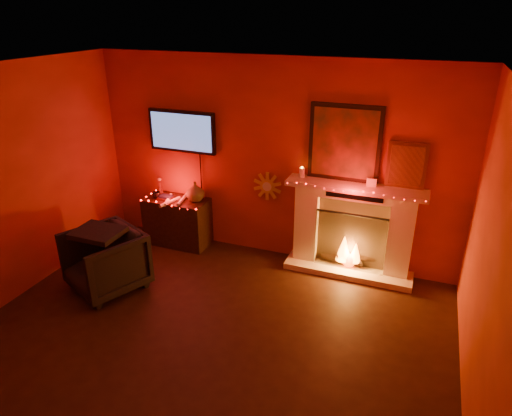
{
  "coord_description": "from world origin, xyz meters",
  "views": [
    {
      "loc": [
        1.87,
        -2.97,
        3.22
      ],
      "look_at": [
        0.08,
        1.7,
        1.02
      ],
      "focal_mm": 32.0,
      "sensor_mm": 36.0,
      "label": 1
    }
  ],
  "objects_px": {
    "fireplace": "(352,221)",
    "tv": "(182,132)",
    "console_table": "(178,219)",
    "sunburst_clock": "(267,186)",
    "armchair": "(105,261)"
  },
  "relations": [
    {
      "from": "fireplace",
      "to": "console_table",
      "type": "height_order",
      "value": "fireplace"
    },
    {
      "from": "sunburst_clock",
      "to": "armchair",
      "type": "relative_size",
      "value": 0.48
    },
    {
      "from": "console_table",
      "to": "armchair",
      "type": "distance_m",
      "value": 1.39
    },
    {
      "from": "sunburst_clock",
      "to": "armchair",
      "type": "bearing_deg",
      "value": -133.97
    },
    {
      "from": "fireplace",
      "to": "console_table",
      "type": "relative_size",
      "value": 2.23
    },
    {
      "from": "tv",
      "to": "armchair",
      "type": "xyz_separation_m",
      "value": [
        -0.28,
        -1.56,
        -1.27
      ]
    },
    {
      "from": "armchair",
      "to": "fireplace",
      "type": "bearing_deg",
      "value": 53.97
    },
    {
      "from": "tv",
      "to": "console_table",
      "type": "height_order",
      "value": "tv"
    },
    {
      "from": "tv",
      "to": "armchair",
      "type": "bearing_deg",
      "value": -100.28
    },
    {
      "from": "fireplace",
      "to": "tv",
      "type": "xyz_separation_m",
      "value": [
        -2.44,
        0.06,
        0.92
      ]
    },
    {
      "from": "fireplace",
      "to": "sunburst_clock",
      "type": "bearing_deg",
      "value": 175.63
    },
    {
      "from": "console_table",
      "to": "sunburst_clock",
      "type": "bearing_deg",
      "value": 9.52
    },
    {
      "from": "fireplace",
      "to": "tv",
      "type": "distance_m",
      "value": 2.61
    },
    {
      "from": "tv",
      "to": "sunburst_clock",
      "type": "bearing_deg",
      "value": 1.24
    },
    {
      "from": "tv",
      "to": "console_table",
      "type": "relative_size",
      "value": 1.27
    }
  ]
}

